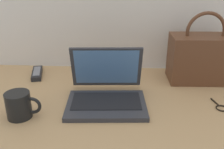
{
  "coord_description": "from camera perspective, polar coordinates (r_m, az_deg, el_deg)",
  "views": [
    {
      "loc": [
        0.03,
        -0.92,
        0.55
      ],
      "look_at": [
        -0.02,
        0.0,
        0.15
      ],
      "focal_mm": 41.08,
      "sensor_mm": 36.0,
      "label": 1
    }
  ],
  "objects": [
    {
      "name": "desk",
      "position": [
        1.07,
        1.07,
        -6.71
      ],
      "size": [
        1.6,
        0.76,
        0.03
      ],
      "color": "tan",
      "rests_on": "ground"
    },
    {
      "name": "handbag",
      "position": [
        1.28,
        19.4,
        3.62
      ],
      "size": [
        0.31,
        0.17,
        0.33
      ],
      "color": "#59331E",
      "rests_on": "desk"
    },
    {
      "name": "remote_control_near",
      "position": [
        1.35,
        -16.34,
        0.28
      ],
      "size": [
        0.08,
        0.17,
        0.02
      ],
      "color": "black",
      "rests_on": "desk"
    },
    {
      "name": "coffee_mug",
      "position": [
        0.99,
        -19.94,
        -6.38
      ],
      "size": [
        0.13,
        0.09,
        0.1
      ],
      "color": "black",
      "rests_on": "desk"
    },
    {
      "name": "laptop",
      "position": [
        1.04,
        -1.26,
        -3.75
      ],
      "size": [
        0.32,
        0.3,
        0.21
      ],
      "color": "#2D2D33",
      "rests_on": "desk"
    }
  ]
}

